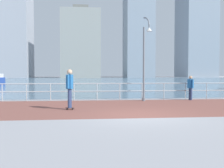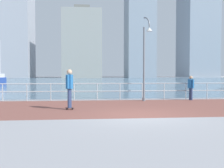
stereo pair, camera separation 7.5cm
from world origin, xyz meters
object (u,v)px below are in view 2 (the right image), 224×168
object	(u,v)px
skateboarder	(69,85)
sailboat_red	(0,80)
bystander	(191,86)
lamppost	(146,55)

from	to	relation	value
skateboarder	sailboat_red	world-z (taller)	sailboat_red
skateboarder	sailboat_red	size ratio (longest dim) A/B	0.27
bystander	skateboarder	bearing A→B (deg)	-152.81
skateboarder	sailboat_red	distance (m)	32.83
lamppost	sailboat_red	xyz separation A→B (m)	(-16.63, 27.11, -2.11)
bystander	sailboat_red	xyz separation A→B (m)	(-19.59, 26.70, -0.22)
lamppost	skateboarder	distance (m)	5.64
lamppost	skateboarder	bearing A→B (deg)	-142.27
skateboarder	bystander	xyz separation A→B (m)	(7.22, 3.71, -0.24)
lamppost	bystander	distance (m)	3.53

